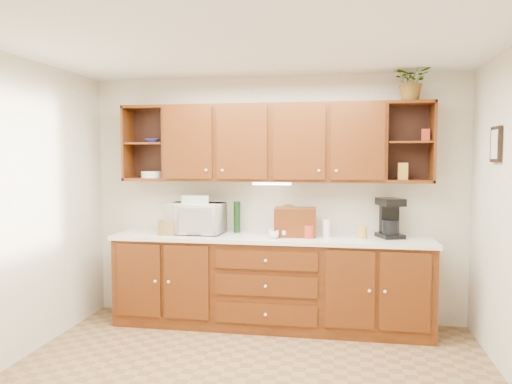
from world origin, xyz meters
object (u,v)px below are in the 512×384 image
at_px(potted_plant, 412,81).
at_px(microwave, 196,218).
at_px(coffee_maker, 390,218).
at_px(bread_box, 295,222).

bearing_deg(potted_plant, microwave, -178.65).
bearing_deg(potted_plant, coffee_maker, 169.87).
bearing_deg(microwave, potted_plant, 3.45).
height_order(coffee_maker, potted_plant, potted_plant).
relative_size(microwave, bread_box, 1.38).
distance_m(microwave, bread_box, 1.05).
distance_m(bread_box, coffee_maker, 0.95).
relative_size(microwave, coffee_maker, 1.46).
bearing_deg(microwave, coffee_maker, 4.51).
relative_size(bread_box, potted_plant, 1.09).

